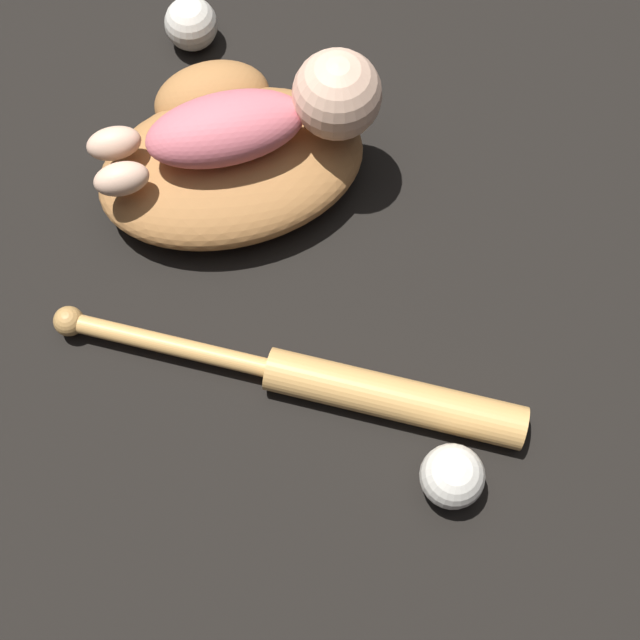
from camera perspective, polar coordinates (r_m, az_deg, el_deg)
The scene contains 6 objects.
ground_plane at distance 1.23m, azimuth -4.22°, elevation 10.65°, with size 6.00×6.00×0.00m, color black.
baseball_glove at distance 1.17m, azimuth -5.88°, elevation 10.46°, with size 0.37×0.31×0.09m.
baby_figure at distance 1.09m, azimuth -3.35°, elevation 12.92°, with size 0.36×0.15×0.11m.
baseball_bat at distance 1.05m, azimuth 1.67°, elevation -4.29°, with size 0.47×0.38×0.05m.
baseball at distance 1.02m, azimuth 8.46°, elevation -9.87°, with size 0.07×0.07×0.07m.
baseball_spare at distance 1.32m, azimuth -8.25°, elevation 18.24°, with size 0.07×0.07×0.07m.
Camera 1 is at (-0.20, -0.65, 1.02)m, focal length 50.00 mm.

